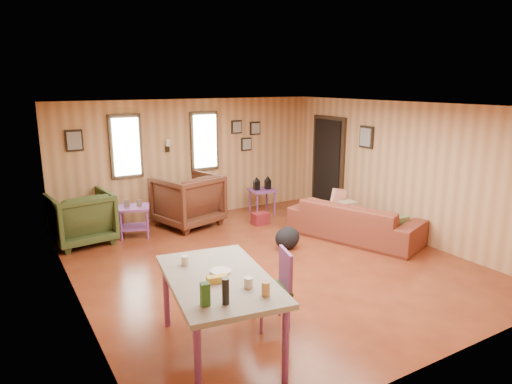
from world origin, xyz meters
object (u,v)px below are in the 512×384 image
(recliner_green, at_px, (81,215))
(side_table, at_px, (262,188))
(dining_table, at_px, (219,284))
(sofa, at_px, (355,214))
(recliner_brown, at_px, (188,198))
(end_table, at_px, (134,216))

(recliner_green, relative_size, side_table, 1.24)
(side_table, relative_size, dining_table, 0.45)
(sofa, relative_size, dining_table, 1.32)
(recliner_green, bearing_deg, dining_table, 91.22)
(sofa, xyz_separation_m, recliner_brown, (-2.23, 2.25, 0.10))
(recliner_green, relative_size, dining_table, 0.56)
(dining_table, bearing_deg, recliner_brown, 80.82)
(recliner_brown, relative_size, recliner_green, 1.12)
(sofa, xyz_separation_m, recliner_green, (-4.20, 2.24, 0.04))
(sofa, xyz_separation_m, side_table, (-0.55, 2.23, 0.09))
(sofa, distance_m, recliner_brown, 3.17)
(recliner_brown, xyz_separation_m, dining_table, (-1.38, -4.19, 0.20))
(side_table, bearing_deg, dining_table, -126.24)
(side_table, bearing_deg, sofa, -76.10)
(recliner_brown, relative_size, dining_table, 0.63)
(side_table, height_order, dining_table, dining_table)
(recliner_brown, distance_m, recliner_green, 1.97)
(end_table, bearing_deg, side_table, 2.29)
(sofa, bearing_deg, side_table, -6.55)
(end_table, bearing_deg, sofa, -32.65)
(sofa, distance_m, side_table, 2.30)
(recliner_green, bearing_deg, sofa, 145.18)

